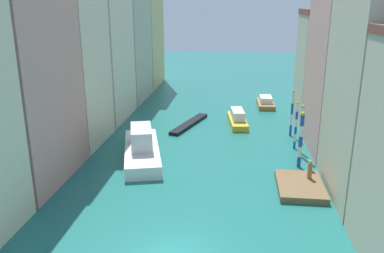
{
  "coord_description": "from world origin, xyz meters",
  "views": [
    {
      "loc": [
        3.29,
        -19.99,
        14.22
      ],
      "look_at": [
        -1.4,
        20.51,
        1.5
      ],
      "focal_mm": 37.38,
      "sensor_mm": 36.0,
      "label": 1
    }
  ],
  "objects_px": {
    "mooring_pole_2": "(296,125)",
    "mooring_pole_3": "(292,113)",
    "vaporetto_white": "(142,148)",
    "waterfront_dock": "(300,186)",
    "mooring_pole_0": "(301,139)",
    "mooring_pole_1": "(301,130)",
    "motorboat_0": "(266,102)",
    "gondola_black": "(189,124)",
    "motorboat_1": "(237,119)",
    "person_on_dock": "(310,170)"
  },
  "relations": [
    {
      "from": "mooring_pole_1",
      "to": "motorboat_0",
      "type": "height_order",
      "value": "mooring_pole_1"
    },
    {
      "from": "waterfront_dock",
      "to": "person_on_dock",
      "type": "relative_size",
      "value": 3.33
    },
    {
      "from": "mooring_pole_2",
      "to": "mooring_pole_1",
      "type": "bearing_deg",
      "value": -83.74
    },
    {
      "from": "person_on_dock",
      "to": "motorboat_0",
      "type": "distance_m",
      "value": 25.58
    },
    {
      "from": "mooring_pole_0",
      "to": "mooring_pole_1",
      "type": "relative_size",
      "value": 1.02
    },
    {
      "from": "waterfront_dock",
      "to": "motorboat_0",
      "type": "height_order",
      "value": "motorboat_0"
    },
    {
      "from": "person_on_dock",
      "to": "gondola_black",
      "type": "xyz_separation_m",
      "value": [
        -11.68,
        15.02,
        -1.05
      ]
    },
    {
      "from": "vaporetto_white",
      "to": "motorboat_0",
      "type": "relative_size",
      "value": 1.94
    },
    {
      "from": "mooring_pole_1",
      "to": "person_on_dock",
      "type": "bearing_deg",
      "value": -90.86
    },
    {
      "from": "vaporetto_white",
      "to": "waterfront_dock",
      "type": "bearing_deg",
      "value": -19.89
    },
    {
      "from": "gondola_black",
      "to": "motorboat_1",
      "type": "height_order",
      "value": "motorboat_1"
    },
    {
      "from": "waterfront_dock",
      "to": "motorboat_1",
      "type": "relative_size",
      "value": 0.75
    },
    {
      "from": "person_on_dock",
      "to": "motorboat_1",
      "type": "height_order",
      "value": "person_on_dock"
    },
    {
      "from": "mooring_pole_1",
      "to": "mooring_pole_3",
      "type": "relative_size",
      "value": 0.98
    },
    {
      "from": "mooring_pole_0",
      "to": "vaporetto_white",
      "type": "relative_size",
      "value": 0.47
    },
    {
      "from": "mooring_pole_0",
      "to": "vaporetto_white",
      "type": "height_order",
      "value": "mooring_pole_0"
    },
    {
      "from": "person_on_dock",
      "to": "mooring_pole_1",
      "type": "relative_size",
      "value": 0.31
    },
    {
      "from": "person_on_dock",
      "to": "mooring_pole_0",
      "type": "height_order",
      "value": "mooring_pole_0"
    },
    {
      "from": "vaporetto_white",
      "to": "motorboat_0",
      "type": "distance_m",
      "value": 25.06
    },
    {
      "from": "gondola_black",
      "to": "motorboat_1",
      "type": "bearing_deg",
      "value": 11.8
    },
    {
      "from": "gondola_black",
      "to": "motorboat_1",
      "type": "relative_size",
      "value": 1.26
    },
    {
      "from": "mooring_pole_0",
      "to": "motorboat_0",
      "type": "height_order",
      "value": "mooring_pole_0"
    },
    {
      "from": "person_on_dock",
      "to": "mooring_pole_2",
      "type": "relative_size",
      "value": 0.32
    },
    {
      "from": "mooring_pole_2",
      "to": "mooring_pole_3",
      "type": "distance_m",
      "value": 4.12
    },
    {
      "from": "mooring_pole_0",
      "to": "motorboat_1",
      "type": "distance_m",
      "value": 14.01
    },
    {
      "from": "mooring_pole_1",
      "to": "gondola_black",
      "type": "relative_size",
      "value": 0.58
    },
    {
      "from": "motorboat_1",
      "to": "gondola_black",
      "type": "bearing_deg",
      "value": -168.2
    },
    {
      "from": "mooring_pole_0",
      "to": "motorboat_0",
      "type": "distance_m",
      "value": 22.13
    },
    {
      "from": "vaporetto_white",
      "to": "mooring_pole_0",
      "type": "bearing_deg",
      "value": -1.9
    },
    {
      "from": "mooring_pole_2",
      "to": "vaporetto_white",
      "type": "bearing_deg",
      "value": -163.68
    },
    {
      "from": "gondola_black",
      "to": "motorboat_1",
      "type": "xyz_separation_m",
      "value": [
        5.74,
        1.2,
        0.5
      ]
    },
    {
      "from": "mooring_pole_0",
      "to": "mooring_pole_3",
      "type": "xyz_separation_m",
      "value": [
        0.3,
        8.92,
        -0.0
      ]
    },
    {
      "from": "mooring_pole_1",
      "to": "vaporetto_white",
      "type": "distance_m",
      "value": 15.25
    },
    {
      "from": "mooring_pole_0",
      "to": "mooring_pole_2",
      "type": "bearing_deg",
      "value": 87.4
    },
    {
      "from": "waterfront_dock",
      "to": "gondola_black",
      "type": "distance_m",
      "value": 19.4
    },
    {
      "from": "vaporetto_white",
      "to": "motorboat_0",
      "type": "xyz_separation_m",
      "value": [
        12.89,
        21.48,
        -0.47
      ]
    },
    {
      "from": "vaporetto_white",
      "to": "mooring_pole_3",
      "type": "bearing_deg",
      "value": 29.61
    },
    {
      "from": "mooring_pole_2",
      "to": "motorboat_1",
      "type": "relative_size",
      "value": 0.7
    },
    {
      "from": "mooring_pole_3",
      "to": "motorboat_1",
      "type": "relative_size",
      "value": 0.75
    },
    {
      "from": "mooring_pole_0",
      "to": "mooring_pole_1",
      "type": "distance_m",
      "value": 2.83
    },
    {
      "from": "gondola_black",
      "to": "motorboat_0",
      "type": "xyz_separation_m",
      "value": [
        9.67,
        10.47,
        0.36
      ]
    },
    {
      "from": "motorboat_0",
      "to": "person_on_dock",
      "type": "bearing_deg",
      "value": -85.5
    },
    {
      "from": "person_on_dock",
      "to": "vaporetto_white",
      "type": "distance_m",
      "value": 15.42
    },
    {
      "from": "person_on_dock",
      "to": "mooring_pole_1",
      "type": "bearing_deg",
      "value": 89.14
    },
    {
      "from": "mooring_pole_2",
      "to": "motorboat_0",
      "type": "bearing_deg",
      "value": 96.26
    },
    {
      "from": "mooring_pole_3",
      "to": "mooring_pole_2",
      "type": "bearing_deg",
      "value": -91.1
    },
    {
      "from": "person_on_dock",
      "to": "motorboat_1",
      "type": "relative_size",
      "value": 0.23
    },
    {
      "from": "mooring_pole_1",
      "to": "motorboat_1",
      "type": "xyz_separation_m",
      "value": [
        -6.04,
        9.9,
        -1.9
      ]
    },
    {
      "from": "mooring_pole_3",
      "to": "vaporetto_white",
      "type": "distance_m",
      "value": 17.15
    },
    {
      "from": "mooring_pole_3",
      "to": "motorboat_0",
      "type": "distance_m",
      "value": 13.35
    }
  ]
}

